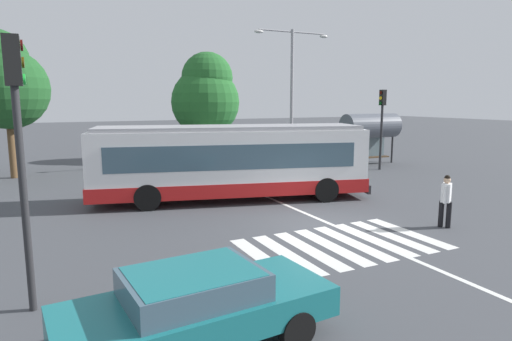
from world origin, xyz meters
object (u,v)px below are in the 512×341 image
Objects in this scene: foreground_sedan at (197,304)px; background_tree_left at (4,80)px; parked_car_charcoal at (178,154)px; background_tree_right at (206,95)px; traffic_light_far_corner at (382,116)px; traffic_light_near_corner at (19,133)px; pedestrian_crossing_street at (446,198)px; twin_arm_street_lamp at (292,81)px; parked_car_teal at (257,150)px; parked_car_silver at (134,157)px; parked_car_white at (217,152)px; bus_stop_shelter at (370,127)px; city_transit_bus at (231,162)px.

background_tree_left is (-3.75, 19.86, 4.33)m from foreground_sedan.
parked_car_charcoal is 5.34m from background_tree_right.
traffic_light_far_corner is 11.98m from background_tree_right.
traffic_light_far_corner is at bearing 30.60° from traffic_light_near_corner.
background_tree_right is (2.86, 2.61, 3.68)m from parked_car_charcoal.
pedestrian_crossing_street is 0.38× the size of parked_car_charcoal.
background_tree_right is at bearing 126.72° from twin_arm_street_lamp.
parked_car_teal is 0.98× the size of traffic_light_far_corner.
parked_car_silver is 2.73m from parked_car_charcoal.
parked_car_teal is at bearing -47.92° from background_tree_right.
foreground_sedan is (-9.42, -3.20, -0.20)m from pedestrian_crossing_street.
parked_car_white is 10.52m from traffic_light_far_corner.
parked_car_teal is 15.13m from background_tree_left.
traffic_light_far_corner is 2.30m from bus_stop_shelter.
city_transit_bus is at bearing 124.85° from pedestrian_crossing_street.
background_tree_right is (-1.20, 19.45, 3.48)m from pedestrian_crossing_street.
city_transit_bus reaches higher than parked_car_charcoal.
foreground_sedan is 1.03× the size of parked_car_white.
parked_car_white is 0.61× the size of background_tree_right.
foreground_sedan and parked_car_charcoal have the same top height.
city_transit_bus is 13.53m from background_tree_left.
city_transit_bus is 13.50m from background_tree_right.
parked_car_charcoal is (0.62, 10.12, -0.82)m from city_transit_bus.
foreground_sedan is 0.55× the size of twin_arm_street_lamp.
background_tree_right is at bearing 26.83° from parked_car_silver.
background_tree_left reaches higher than city_transit_bus.
background_tree_right is (-7.62, 9.15, 1.30)m from traffic_light_far_corner.
background_tree_right reaches higher than parked_car_teal.
twin_arm_street_lamp reaches higher than parked_car_charcoal.
parked_car_white is 0.96× the size of traffic_light_far_corner.
parked_car_teal is at bearing 119.15° from twin_arm_street_lamp.
traffic_light_near_corner is 20.85m from twin_arm_street_lamp.
traffic_light_far_corner reaches higher than bus_stop_shelter.
traffic_light_far_corner reaches higher than parked_car_silver.
city_transit_bus is 2.48× the size of foreground_sedan.
bus_stop_shelter reaches higher than foreground_sedan.
traffic_light_far_corner is 1.20× the size of bus_stop_shelter.
background_tree_left reaches higher than traffic_light_near_corner.
background_tree_left is at bearing 179.65° from parked_car_silver.
pedestrian_crossing_street is 17.96m from parked_car_silver.
traffic_light_near_corner is at bearing -114.28° from parked_car_charcoal.
parked_car_teal is 0.59× the size of background_tree_left.
bus_stop_shelter is at bearing -36.10° from parked_car_teal.
bus_stop_shelter is at bearing 24.97° from city_transit_bus.
traffic_light_far_corner is at bearing -31.97° from parked_car_charcoal.
foreground_sedan is 0.60× the size of background_tree_left.
parked_car_teal is at bearing -2.11° from parked_car_charcoal.
parked_car_silver is at bearing -0.35° from background_tree_left.
traffic_light_near_corner is 17.32m from background_tree_left.
city_transit_bus is 10.77m from parked_car_white.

